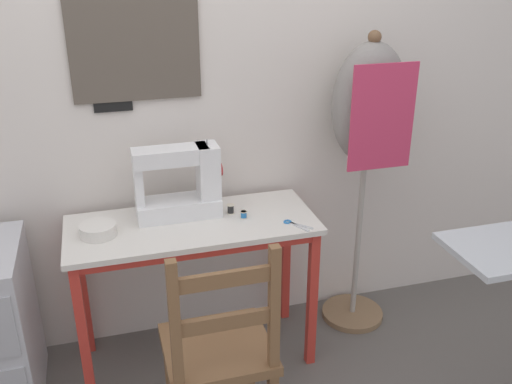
{
  "coord_description": "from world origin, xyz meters",
  "views": [
    {
      "loc": [
        -0.34,
        -1.98,
        1.83
      ],
      "look_at": [
        0.28,
        0.2,
        0.84
      ],
      "focal_mm": 40.0,
      "sensor_mm": 36.0,
      "label": 1
    }
  ],
  "objects_px": {
    "sewing_machine": "(183,184)",
    "thread_spool_mid_table": "(244,215)",
    "scissors": "(293,224)",
    "wooden_chair": "(219,352)",
    "dress_form": "(368,119)",
    "fabric_bowl": "(98,230)",
    "thread_spool_near_machine": "(231,209)"
  },
  "relations": [
    {
      "from": "scissors",
      "to": "wooden_chair",
      "type": "xyz_separation_m",
      "value": [
        -0.42,
        -0.39,
        -0.28
      ]
    },
    {
      "from": "sewing_machine",
      "to": "scissors",
      "type": "bearing_deg",
      "value": -26.97
    },
    {
      "from": "thread_spool_near_machine",
      "to": "wooden_chair",
      "type": "xyz_separation_m",
      "value": [
        -0.19,
        -0.58,
        -0.3
      ]
    },
    {
      "from": "fabric_bowl",
      "to": "dress_form",
      "type": "bearing_deg",
      "value": 4.41
    },
    {
      "from": "scissors",
      "to": "thread_spool_near_machine",
      "type": "distance_m",
      "value": 0.3
    },
    {
      "from": "fabric_bowl",
      "to": "thread_spool_mid_table",
      "type": "distance_m",
      "value": 0.62
    },
    {
      "from": "sewing_machine",
      "to": "wooden_chair",
      "type": "xyz_separation_m",
      "value": [
        0.01,
        -0.62,
        -0.43
      ]
    },
    {
      "from": "fabric_bowl",
      "to": "thread_spool_near_machine",
      "type": "relative_size",
      "value": 3.57
    },
    {
      "from": "thread_spool_mid_table",
      "to": "dress_form",
      "type": "relative_size",
      "value": 0.02
    },
    {
      "from": "fabric_bowl",
      "to": "thread_spool_mid_table",
      "type": "relative_size",
      "value": 4.67
    },
    {
      "from": "thread_spool_near_machine",
      "to": "thread_spool_mid_table",
      "type": "height_order",
      "value": "thread_spool_near_machine"
    },
    {
      "from": "scissors",
      "to": "wooden_chair",
      "type": "relative_size",
      "value": 0.14
    },
    {
      "from": "wooden_chair",
      "to": "thread_spool_near_machine",
      "type": "bearing_deg",
      "value": 71.79
    },
    {
      "from": "dress_form",
      "to": "thread_spool_mid_table",
      "type": "bearing_deg",
      "value": -170.61
    },
    {
      "from": "sewing_machine",
      "to": "dress_form",
      "type": "relative_size",
      "value": 0.26
    },
    {
      "from": "sewing_machine",
      "to": "wooden_chair",
      "type": "distance_m",
      "value": 0.75
    },
    {
      "from": "scissors",
      "to": "dress_form",
      "type": "relative_size",
      "value": 0.09
    },
    {
      "from": "wooden_chair",
      "to": "scissors",
      "type": "bearing_deg",
      "value": 42.88
    },
    {
      "from": "scissors",
      "to": "dress_form",
      "type": "distance_m",
      "value": 0.61
    },
    {
      "from": "scissors",
      "to": "thread_spool_mid_table",
      "type": "distance_m",
      "value": 0.23
    },
    {
      "from": "scissors",
      "to": "wooden_chair",
      "type": "distance_m",
      "value": 0.64
    },
    {
      "from": "fabric_bowl",
      "to": "scissors",
      "type": "relative_size",
      "value": 1.17
    },
    {
      "from": "sewing_machine",
      "to": "fabric_bowl",
      "type": "height_order",
      "value": "sewing_machine"
    },
    {
      "from": "scissors",
      "to": "thread_spool_near_machine",
      "type": "xyz_separation_m",
      "value": [
        -0.23,
        0.18,
        0.02
      ]
    },
    {
      "from": "fabric_bowl",
      "to": "thread_spool_near_machine",
      "type": "distance_m",
      "value": 0.58
    },
    {
      "from": "thread_spool_near_machine",
      "to": "wooden_chair",
      "type": "bearing_deg",
      "value": -108.21
    },
    {
      "from": "thread_spool_mid_table",
      "to": "scissors",
      "type": "bearing_deg",
      "value": -32.35
    },
    {
      "from": "sewing_machine",
      "to": "scissors",
      "type": "height_order",
      "value": "sewing_machine"
    },
    {
      "from": "thread_spool_near_machine",
      "to": "dress_form",
      "type": "distance_m",
      "value": 0.76
    },
    {
      "from": "scissors",
      "to": "thread_spool_near_machine",
      "type": "relative_size",
      "value": 3.06
    },
    {
      "from": "scissors",
      "to": "dress_form",
      "type": "height_order",
      "value": "dress_form"
    },
    {
      "from": "sewing_machine",
      "to": "thread_spool_mid_table",
      "type": "bearing_deg",
      "value": -22.42
    }
  ]
}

